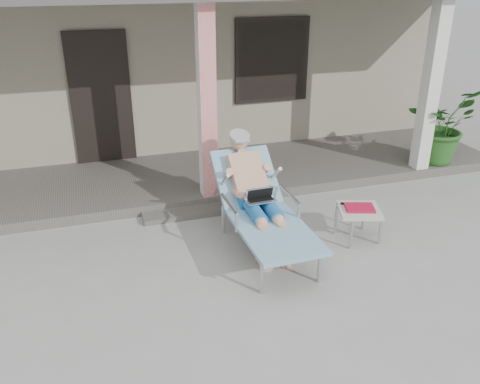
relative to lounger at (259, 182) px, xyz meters
name	(u,v)px	position (x,y,z in m)	size (l,w,h in m)	color
ground	(258,285)	(-0.30, -0.86, -0.82)	(60.00, 60.00, 0.00)	#9E9E99
house	(156,43)	(-0.30, 5.64, 0.85)	(10.40, 5.40, 3.30)	#9F967E
porch_deck	(197,177)	(-0.30, 2.14, -0.74)	(10.00, 2.00, 0.15)	#605B56
porch_step	(215,209)	(-0.30, 0.99, -0.78)	(2.00, 0.30, 0.07)	#605B56
lounger	(259,182)	(0.00, 0.00, 0.00)	(0.82, 2.07, 1.33)	#B7B7BC
side_table	(359,212)	(1.23, -0.27, -0.44)	(0.63, 0.63, 0.45)	beige
potted_palm	(441,125)	(3.66, 1.48, -0.05)	(1.12, 0.97, 1.24)	#26591E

